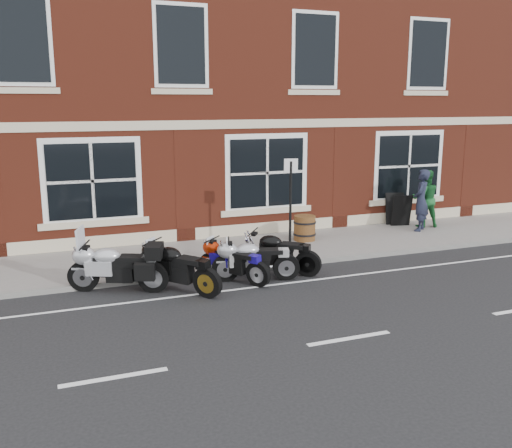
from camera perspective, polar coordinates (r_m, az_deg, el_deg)
The scene contains 14 objects.
ground at distance 12.72m, azimuth 2.46°, elevation -6.33°, with size 80.00×80.00×0.00m, color black.
sidewalk at distance 15.38m, azimuth -1.99°, elevation -2.82°, with size 30.00×3.00×0.12m, color slate.
kerb at distance 13.95m, azimuth 0.13°, elevation -4.38°, with size 30.00×0.16×0.12m, color slate.
pub_building at distance 22.18m, azimuth -8.76°, elevation 17.10°, with size 24.00×12.00×12.00m, color maroon.
moto_touring_silver at distance 12.64m, azimuth -13.92°, elevation -4.02°, with size 2.07×1.01×1.45m.
moto_sport_red at distance 13.01m, azimuth -2.28°, elevation -3.61°, with size 1.18×1.66×0.87m.
moto_sport_black at distance 12.41m, azimuth -7.80°, elevation -4.18°, with size 1.44×1.82×0.98m.
moto_sport_silver at distance 13.03m, azimuth -0.21°, elevation -3.48°, with size 1.97×0.70×0.91m.
moto_naked_black at distance 13.61m, azimuth 2.18°, elevation -2.74°, with size 1.63×1.48×0.93m.
pedestrian_left at distance 18.19m, azimuth 16.18°, elevation 2.29°, with size 0.69×0.45×1.90m, color #1A1E30.
pedestrian_right at distance 18.83m, azimuth 16.55°, elevation 2.46°, with size 0.88×0.69×1.81m, color #195927.
a_board_sign at distance 18.88m, azimuth 14.04°, elevation 1.42°, with size 0.62×0.41×1.03m, color black, non-canonical shape.
barrel_planter at distance 16.41m, azimuth 4.88°, elevation -0.40°, with size 0.65×0.65×0.72m.
parking_sign at distance 14.65m, azimuth 3.47°, elevation 2.43°, with size 0.35×0.10×2.50m.
Camera 1 is at (-4.83, -11.06, 4.02)m, focal length 40.00 mm.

